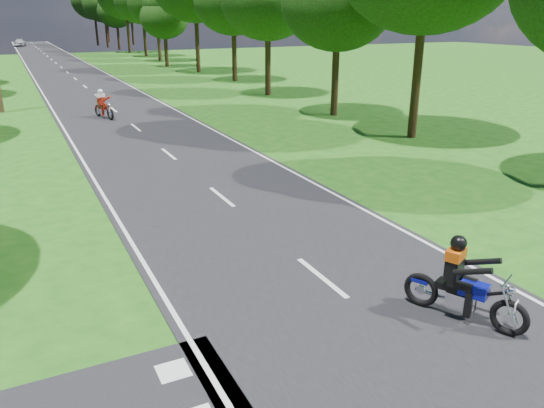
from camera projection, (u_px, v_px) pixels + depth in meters
ground at (378, 324)px, 9.79m from camera, size 160.00×160.00×0.00m
main_road at (68, 73)px, 52.03m from camera, size 7.00×140.00×0.02m
road_markings at (68, 74)px, 50.38m from camera, size 7.40×140.00×0.01m
rider_near_blue at (466, 280)px, 9.63m from camera, size 1.44×2.06×1.64m
rider_far_red at (103, 104)px, 28.83m from camera, size 1.10×1.98×1.57m
distant_car at (20, 42)px, 94.16m from camera, size 2.30×4.27×1.38m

